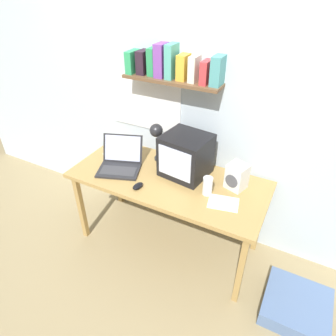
{
  "coord_description": "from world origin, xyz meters",
  "views": [
    {
      "loc": [
        0.93,
        -1.79,
        2.21
      ],
      "look_at": [
        0.0,
        0.0,
        0.85
      ],
      "focal_mm": 32.0,
      "sensor_mm": 36.0,
      "label": 1
    }
  ],
  "objects": [
    {
      "name": "laptop",
      "position": [
        -0.44,
        -0.04,
        0.82
      ],
      "size": [
        0.44,
        0.44,
        0.25
      ],
      "rotation": [
        0.0,
        0.0,
        0.35
      ],
      "color": "#232326",
      "rests_on": "corner_desk"
    },
    {
      "name": "desk_lamp",
      "position": [
        -0.2,
        0.18,
        1.02
      ],
      "size": [
        0.13,
        0.19,
        0.37
      ],
      "rotation": [
        0.0,
        0.0,
        -0.18
      ],
      "color": "#232326",
      "rests_on": "corner_desk"
    },
    {
      "name": "floor_cushion",
      "position": [
        1.19,
        -0.18,
        0.06
      ],
      "size": [
        0.48,
        0.48,
        0.13
      ],
      "color": "slate",
      "rests_on": "ground_plane"
    },
    {
      "name": "back_wall",
      "position": [
        -0.0,
        0.41,
        1.31
      ],
      "size": [
        5.6,
        0.24,
        2.6
      ],
      "color": "silver",
      "rests_on": "ground_plane"
    },
    {
      "name": "printed_handout",
      "position": [
        0.51,
        -0.09,
        0.76
      ],
      "size": [
        0.25,
        0.21,
        0.0
      ],
      "rotation": [
        0.0,
        0.0,
        0.21
      ],
      "color": "white",
      "rests_on": "corner_desk"
    },
    {
      "name": "juice_glass",
      "position": [
        0.36,
        -0.04,
        0.82
      ],
      "size": [
        0.07,
        0.07,
        0.15
      ],
      "color": "white",
      "rests_on": "corner_desk"
    },
    {
      "name": "computer_mouse",
      "position": [
        -0.15,
        -0.23,
        0.77
      ],
      "size": [
        0.07,
        0.11,
        0.03
      ],
      "rotation": [
        0.0,
        0.0,
        -0.13
      ],
      "color": "black",
      "rests_on": "corner_desk"
    },
    {
      "name": "loose_paper_near_laptop",
      "position": [
        -0.6,
        0.13,
        0.76
      ],
      "size": [
        0.25,
        0.25,
        0.0
      ],
      "rotation": [
        0.0,
        0.0,
        -0.27
      ],
      "color": "silver",
      "rests_on": "corner_desk"
    },
    {
      "name": "ground_plane",
      "position": [
        0.0,
        0.0,
        0.0
      ],
      "size": [
        12.0,
        12.0,
        0.0
      ],
      "primitive_type": "plane",
      "color": "#9B875D"
    },
    {
      "name": "corner_desk",
      "position": [
        0.0,
        0.0,
        0.69
      ],
      "size": [
        1.64,
        0.72,
        0.75
      ],
      "color": "#AC8648",
      "rests_on": "ground_plane"
    },
    {
      "name": "crt_monitor",
      "position": [
        0.1,
        0.13,
        0.93
      ],
      "size": [
        0.4,
        0.38,
        0.35
      ],
      "rotation": [
        0.0,
        0.0,
        -0.13
      ],
      "color": "black",
      "rests_on": "corner_desk"
    },
    {
      "name": "space_heater",
      "position": [
        0.53,
        0.14,
        0.86
      ],
      "size": [
        0.18,
        0.17,
        0.21
      ],
      "rotation": [
        0.0,
        0.0,
        -0.31
      ],
      "color": "silver",
      "rests_on": "corner_desk"
    }
  ]
}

